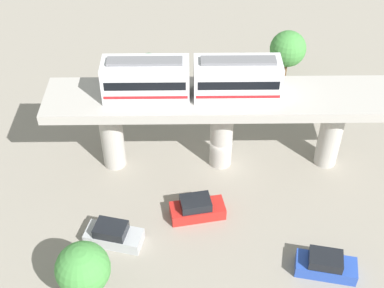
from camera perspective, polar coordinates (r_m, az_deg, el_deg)
name	(u,v)px	position (r m, az deg, el deg)	size (l,w,h in m)	color
ground_plane	(220,162)	(45.49, 3.09, -1.99)	(120.00, 120.00, 0.00)	gray
viaduct	(223,113)	(41.97, 3.35, 3.44)	(5.20, 28.00, 7.18)	#B7B2AA
train	(192,79)	(39.96, -0.05, 7.13)	(2.64, 13.55, 3.24)	silver
parked_car_blue	(326,265)	(38.50, 14.40, -12.68)	(2.62, 4.48, 1.76)	#284CB7
parked_car_red	(197,209)	(40.65, 0.54, -7.07)	(2.51, 4.45, 1.76)	red
parked_car_silver	(113,235)	(39.40, -8.60, -9.79)	(2.74, 4.51, 1.76)	#B2B5BA
tree_near_viaduct	(288,49)	(54.04, 10.43, 10.17)	(3.65, 3.65, 5.69)	brown
tree_mid_lot	(83,269)	(34.85, -11.82, -13.20)	(3.56, 3.56, 4.99)	brown
tree_far_corner	(149,66)	(52.16, -4.73, 8.44)	(2.59, 2.59, 4.33)	brown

